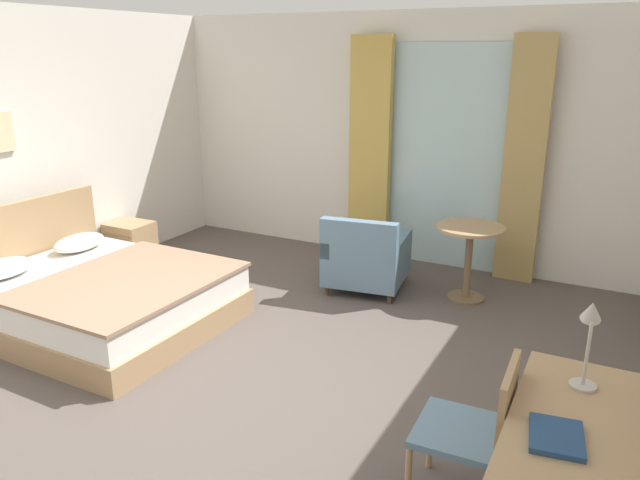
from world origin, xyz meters
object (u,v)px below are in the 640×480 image
Objects in this scene: desk_chair at (478,427)px; writing_desk at (572,443)px; armchair_by_window at (366,259)px; bed at (97,295)px; nightstand at (131,243)px; desk_lamp at (590,328)px; closed_book at (556,437)px; round_cafe_table at (469,246)px.

writing_desk is at bearing -16.70° from desk_chair.
armchair_by_window reaches higher than writing_desk.
desk_chair is at bearing -11.61° from bed.
nightstand is 5.29m from desk_lamp.
desk_lamp is (0.45, 0.29, 0.54)m from desk_chair.
nightstand is at bearing 155.23° from desk_chair.
armchair_by_window is (-2.16, 2.90, -0.42)m from closed_book.
desk_chair is 2.94m from round_cafe_table.
desk_chair is at bearing 135.12° from closed_book.
nightstand is at bearing 145.42° from closed_book.
bed is at bearing -56.14° from nightstand.
armchair_by_window reaches higher than round_cafe_table.
writing_desk is at bearing 58.83° from closed_book.
desk_chair reaches higher than nightstand.
writing_desk reaches higher than nightstand.
desk_chair is at bearing -24.77° from nightstand.
nightstand is at bearing -168.09° from round_cafe_table.
nightstand is (-0.89, 1.33, -0.02)m from bed.
desk_chair is 0.55m from closed_book.
desk_lamp is (4.92, -1.77, 0.79)m from nightstand.
desk_lamp is at bearing 91.40° from writing_desk.
bed reaches higher than round_cafe_table.
nightstand is at bearing 160.16° from desk_lamp.
desk_chair is at bearing -55.86° from armchair_by_window.
desk_chair is (-0.46, 0.14, -0.15)m from writing_desk.
armchair_by_window is (-2.22, 2.32, -0.71)m from desk_lamp.
nightstand is 1.72× the size of closed_book.
bed is at bearing -134.04° from armchair_by_window.
desk_lamp reaches higher than round_cafe_table.
desk_lamp is at bearing 32.68° from desk_chair.
bed is 3.51m from round_cafe_table.
writing_desk is 4.61× the size of closed_book.
bed is 7.51× the size of closed_book.
desk_lamp is 0.51× the size of armchair_by_window.
writing_desk is 1.75× the size of round_cafe_table.
bed is 4.12m from desk_lamp.
bed is 4.15m from writing_desk.
round_cafe_table is at bearing 11.91° from nightstand.
round_cafe_table is (-0.78, 2.84, 0.05)m from desk_chair.
closed_book is (3.97, -1.02, 0.49)m from bed.
armchair_by_window is 1.20× the size of round_cafe_table.
nightstand is 3.78m from round_cafe_table.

